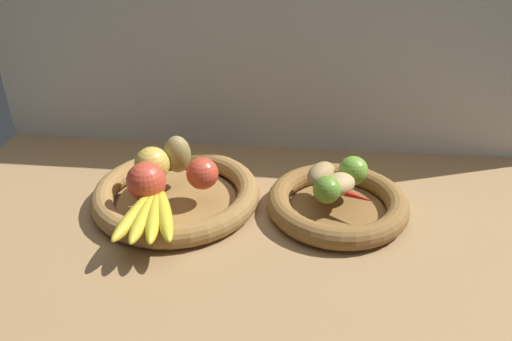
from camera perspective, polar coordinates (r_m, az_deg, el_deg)
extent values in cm
cube|color=#9E774C|center=(105.75, 0.81, -4.94)|extent=(140.00, 90.00, 3.00)
cube|color=silver|center=(121.21, 2.28, 14.71)|extent=(140.00, 3.00, 55.00)
cylinder|color=olive|center=(107.92, -8.90, -3.29)|extent=(24.93, 24.93, 1.00)
torus|color=olive|center=(106.97, -8.97, -2.48)|extent=(35.00, 35.00, 4.60)
cylinder|color=brown|center=(104.99, 9.16, -4.33)|extent=(19.86, 19.86, 1.00)
torus|color=brown|center=(104.02, 9.23, -3.51)|extent=(28.82, 28.82, 4.60)
sphere|color=#CC422D|center=(101.88, -6.12, -0.34)|extent=(6.58, 6.58, 6.58)
sphere|color=#CC422D|center=(99.70, -12.38, -1.23)|extent=(7.77, 7.77, 7.77)
sphere|color=gold|center=(106.20, -11.73, 0.71)|extent=(7.33, 7.33, 7.33)
ellipsoid|color=olive|center=(108.06, -8.94, 1.83)|extent=(6.50, 6.03, 8.38)
ellipsoid|color=gold|center=(95.19, -13.35, -4.68)|extent=(5.96, 18.51, 2.91)
ellipsoid|color=gold|center=(94.59, -12.43, -4.80)|extent=(3.08, 18.31, 2.91)
ellipsoid|color=gold|center=(94.25, -11.46, -4.82)|extent=(6.29, 18.51, 2.91)
ellipsoid|color=gold|center=(94.17, -10.46, -4.74)|extent=(9.30, 18.11, 2.91)
sphere|color=brown|center=(101.91, -10.99, -1.94)|extent=(2.62, 2.62, 2.62)
ellipsoid|color=#A38451|center=(103.79, 7.43, -0.44)|extent=(8.22, 9.43, 4.68)
ellipsoid|color=tan|center=(101.74, 9.43, -1.43)|extent=(9.01, 9.39, 4.17)
sphere|color=olive|center=(97.98, 8.06, -2.17)|extent=(5.44, 5.44, 5.44)
sphere|color=#6B9E33|center=(104.83, 11.01, -0.01)|extent=(6.05, 6.05, 6.05)
cone|color=red|center=(100.16, 10.62, -2.68)|extent=(10.13, 6.66, 2.39)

